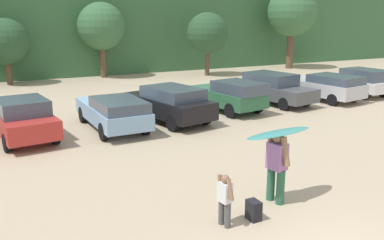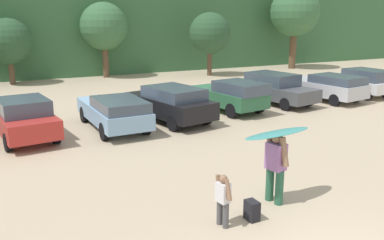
# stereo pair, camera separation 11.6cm
# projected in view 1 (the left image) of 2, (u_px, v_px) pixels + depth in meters

# --- Properties ---
(hillside_ridge) EXTENTS (108.00, 12.00, 7.19)m
(hillside_ridge) POSITION_uv_depth(u_px,v_px,m) (52.00, 27.00, 34.93)
(hillside_ridge) COLOR #38663D
(hillside_ridge) RESTS_ON ground_plane
(tree_far_right) EXTENTS (3.05, 3.05, 4.37)m
(tree_far_right) POSITION_uv_depth(u_px,v_px,m) (6.00, 42.00, 26.97)
(tree_far_right) COLOR brown
(tree_far_right) RESTS_ON ground_plane
(tree_center_right) EXTENTS (3.47, 3.47, 5.49)m
(tree_center_right) POSITION_uv_depth(u_px,v_px,m) (101.00, 27.00, 30.06)
(tree_center_right) COLOR brown
(tree_center_right) RESTS_ON ground_plane
(tree_ridge_back) EXTENTS (3.13, 3.13, 4.78)m
(tree_ridge_back) POSITION_uv_depth(u_px,v_px,m) (207.00, 33.00, 31.23)
(tree_ridge_back) COLOR brown
(tree_ridge_back) RESTS_ON ground_plane
(tree_center_left) EXTENTS (4.21, 4.21, 6.97)m
(tree_center_left) POSITION_uv_depth(u_px,v_px,m) (292.00, 12.00, 35.30)
(tree_center_left) COLOR brown
(tree_center_left) RESTS_ON ground_plane
(parked_car_red) EXTENTS (2.30, 4.69, 1.54)m
(parked_car_red) POSITION_uv_depth(u_px,v_px,m) (21.00, 118.00, 15.21)
(parked_car_red) COLOR #B72D28
(parked_car_red) RESTS_ON ground_plane
(parked_car_sky_blue) EXTENTS (1.93, 4.72, 1.36)m
(parked_car_sky_blue) POSITION_uv_depth(u_px,v_px,m) (113.00, 111.00, 16.43)
(parked_car_sky_blue) COLOR #84ADD1
(parked_car_sky_blue) RESTS_ON ground_plane
(parked_car_black) EXTENTS (2.75, 4.72, 1.53)m
(parked_car_black) POSITION_uv_depth(u_px,v_px,m) (169.00, 103.00, 17.69)
(parked_car_black) COLOR black
(parked_car_black) RESTS_ON ground_plane
(parked_car_forest_green) EXTENTS (2.42, 4.44, 1.52)m
(parked_car_forest_green) POSITION_uv_depth(u_px,v_px,m) (229.00, 95.00, 19.61)
(parked_car_forest_green) COLOR #2D6642
(parked_car_forest_green) RESTS_ON ground_plane
(parked_car_dark_gray) EXTENTS (2.53, 4.87, 1.57)m
(parked_car_dark_gray) POSITION_uv_depth(u_px,v_px,m) (272.00, 88.00, 21.51)
(parked_car_dark_gray) COLOR #4C4F54
(parked_car_dark_gray) RESTS_ON ground_plane
(parked_car_silver) EXTENTS (2.59, 4.83, 1.43)m
(parked_car_silver) POSITION_uv_depth(u_px,v_px,m) (323.00, 86.00, 22.36)
(parked_car_silver) COLOR silver
(parked_car_silver) RESTS_ON ground_plane
(parked_car_white) EXTENTS (1.93, 4.10, 1.55)m
(parked_car_white) POSITION_uv_depth(u_px,v_px,m) (359.00, 81.00, 23.65)
(parked_car_white) COLOR white
(parked_car_white) RESTS_ON ground_plane
(person_adult) EXTENTS (0.40, 0.74, 1.78)m
(person_adult) POSITION_uv_depth(u_px,v_px,m) (277.00, 163.00, 9.87)
(person_adult) COLOR #26593F
(person_adult) RESTS_ON ground_plane
(person_child) EXTENTS (0.26, 0.51, 1.18)m
(person_child) POSITION_uv_depth(u_px,v_px,m) (225.00, 197.00, 8.79)
(person_child) COLOR #4C4C51
(person_child) RESTS_ON ground_plane
(surfboard_teal) EXTENTS (2.03, 0.80, 0.12)m
(surfboard_teal) POSITION_uv_depth(u_px,v_px,m) (279.00, 133.00, 9.65)
(surfboard_teal) COLOR teal
(backpack_dropped) EXTENTS (0.24, 0.34, 0.45)m
(backpack_dropped) POSITION_uv_depth(u_px,v_px,m) (254.00, 210.00, 9.17)
(backpack_dropped) COLOR black
(backpack_dropped) RESTS_ON ground_plane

